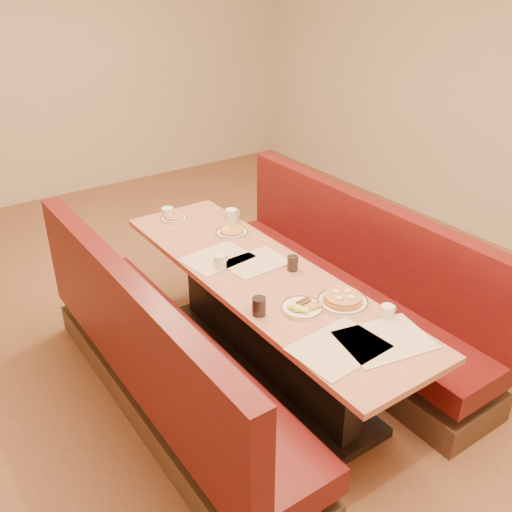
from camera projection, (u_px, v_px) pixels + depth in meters
ground at (262, 370)px, 3.90m from camera, size 8.00×8.00×0.00m
room_envelope at (264, 80)px, 3.00m from camera, size 6.04×8.04×2.82m
diner_table at (262, 325)px, 3.73m from camera, size 0.70×2.50×0.75m
booth_left at (161, 367)px, 3.36m from camera, size 0.55×2.50×1.05m
booth_right at (345, 293)px, 4.10m from camera, size 0.55×2.50×1.05m
placemat_near_left at (339, 348)px, 2.88m from camera, size 0.48×0.37×0.00m
placemat_near_right at (385, 340)px, 2.94m from camera, size 0.52×0.43×0.00m
placemat_far_left at (217, 258)px, 3.74m from camera, size 0.45×0.36×0.00m
placemat_far_right at (256, 262)px, 3.68m from camera, size 0.40×0.31×0.00m
pancake_plate at (343, 300)px, 3.24m from camera, size 0.30×0.30×0.07m
eggs_plate at (302, 308)px, 3.19m from camera, size 0.25×0.25×0.05m
extra_plate_mid at (232, 232)px, 4.06m from camera, size 0.24×0.24×0.05m
extra_plate_far at (173, 218)px, 4.29m from camera, size 0.21×0.21×0.04m
coffee_mug_a at (388, 312)px, 3.11m from camera, size 0.10×0.07×0.08m
coffee_mug_b at (220, 261)px, 3.62m from camera, size 0.11×0.08×0.09m
coffee_mug_c at (232, 215)px, 4.25m from camera, size 0.12×0.09×0.09m
coffee_mug_d at (168, 213)px, 4.28m from camera, size 0.12×0.08×0.09m
soda_tumbler_near at (259, 306)px, 3.13m from camera, size 0.08×0.08×0.11m
soda_tumbler_mid at (293, 263)px, 3.58m from camera, size 0.07×0.07×0.10m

